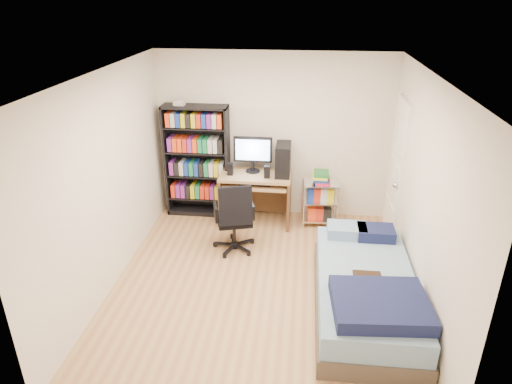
# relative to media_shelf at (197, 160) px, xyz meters

# --- Properties ---
(room) EXTENTS (3.58, 4.08, 2.58)m
(room) POSITION_rel_media_shelf_xyz_m (1.15, -1.84, 0.36)
(room) COLOR tan
(room) RESTS_ON ground
(media_shelf) EXTENTS (0.97, 0.32, 1.80)m
(media_shelf) POSITION_rel_media_shelf_xyz_m (0.00, 0.00, 0.00)
(media_shelf) COLOR black
(media_shelf) RESTS_ON room
(computer_desk) EXTENTS (1.05, 0.61, 1.32)m
(computer_desk) POSITION_rel_media_shelf_xyz_m (1.03, -0.18, -0.18)
(computer_desk) COLOR tan
(computer_desk) RESTS_ON room
(office_chair) EXTENTS (0.74, 0.74, 1.00)m
(office_chair) POSITION_rel_media_shelf_xyz_m (0.73, -1.07, -0.57)
(office_chair) COLOR black
(office_chair) RESTS_ON room
(wire_cart) EXTENTS (0.54, 0.40, 0.84)m
(wire_cart) POSITION_rel_media_shelf_xyz_m (1.88, -0.18, -0.34)
(wire_cart) COLOR silver
(wire_cart) RESTS_ON room
(bed) EXTENTS (1.06, 2.13, 0.61)m
(bed) POSITION_rel_media_shelf_xyz_m (2.35, -2.21, -0.62)
(bed) COLOR brown
(bed) RESTS_ON room
(door) EXTENTS (0.12, 0.80, 2.00)m
(door) POSITION_rel_media_shelf_xyz_m (2.87, -0.49, 0.11)
(door) COLOR white
(door) RESTS_ON room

